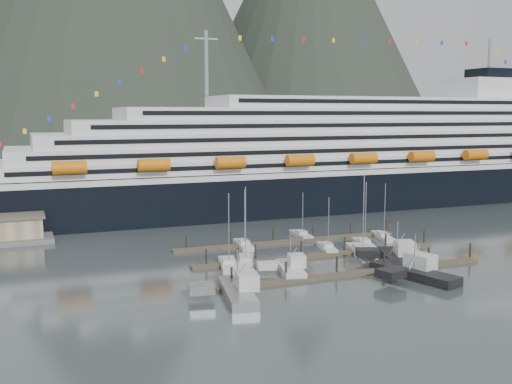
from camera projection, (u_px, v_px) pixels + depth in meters
ground at (351, 258)px, 107.81m from camera, size 1600.00×1600.00×0.00m
cruise_ship at (344, 163)px, 167.84m from camera, size 210.00×30.40×50.30m
dock_near at (357, 273)px, 96.81m from camera, size 48.18×2.28×3.20m
dock_mid at (319, 255)px, 108.78m from camera, size 48.18×2.28×3.20m
dock_far at (289, 241)px, 120.75m from camera, size 48.18×2.28×3.20m
sailboat_a at (228, 265)px, 101.25m from camera, size 4.64×9.58×13.27m
sailboat_b at (246, 262)px, 103.21m from camera, size 5.83×9.83×14.08m
sailboat_c at (327, 248)px, 113.80m from camera, size 4.45×8.84×10.72m
sailboat_d at (361, 252)px, 110.46m from camera, size 5.91×12.27×15.38m
sailboat_e at (244, 245)px, 116.53m from camera, size 3.38×9.14×11.82m
sailboat_f at (301, 235)px, 126.06m from camera, size 2.83×8.19×10.00m
sailboat_g at (383, 237)px, 124.55m from camera, size 4.40×9.24×12.06m
sailboat_h at (364, 244)px, 117.21m from camera, size 5.19×9.42×13.27m
trawler_a at (236, 291)px, 84.60m from camera, size 10.20×13.99×7.46m
trawler_b at (290, 268)px, 97.36m from camera, size 8.31×10.61×6.55m
trawler_c at (413, 272)px, 94.69m from camera, size 11.78×15.63×7.77m
trawler_d at (396, 257)px, 104.30m from camera, size 11.48×13.98×8.06m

